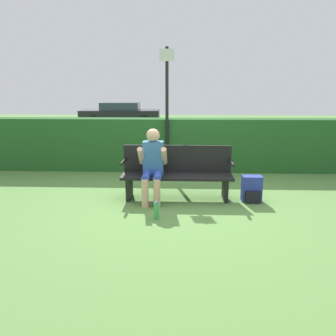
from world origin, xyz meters
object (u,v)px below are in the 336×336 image
Objects in this scene: person_seated at (153,162)px; backpack at (252,189)px; park_bench at (177,172)px; signpost at (167,106)px; parked_car at (121,114)px; water_bottle at (156,211)px.

person_seated is 2.77× the size of backpack.
park_bench is 0.69× the size of signpost.
parked_car reaches higher than person_seated.
signpost is at bearing 85.18° from person_seated.
backpack is 1.77m from water_bottle.
backpack is 0.16× the size of signpost.
person_seated reaches higher than park_bench.
water_bottle is (-1.55, -0.85, -0.08)m from backpack.
person_seated is at bearing 98.26° from water_bottle.
backpack is 1.69× the size of water_bottle.
water_bottle is at bearing -151.26° from backpack.
parked_car is (-2.98, 10.55, -0.92)m from signpost.
parked_car is at bearing 109.90° from backpack.
person_seated is 12.74m from parked_car.
water_bottle is 0.06× the size of parked_car.
signpost is 0.65× the size of parked_car.
park_bench is at bearing 19.32° from person_seated.
park_bench is at bearing -77.42° from parked_car.
park_bench is 0.45× the size of parked_car.
backpack is 13.22m from parked_car.
parked_car is (-2.82, 12.42, -0.07)m from person_seated.
water_bottle is at bearing -81.74° from person_seated.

